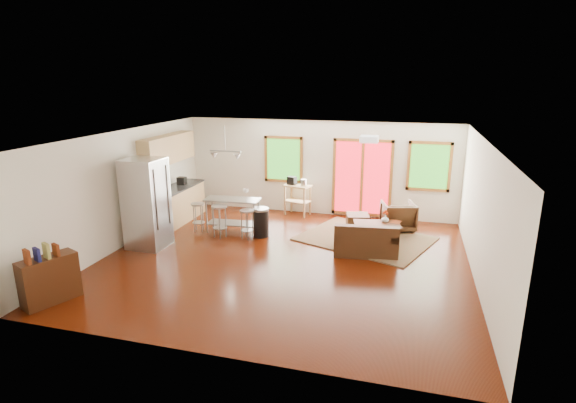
% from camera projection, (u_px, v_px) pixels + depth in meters
% --- Properties ---
extents(floor, '(7.50, 7.00, 0.02)m').
position_uv_depth(floor, '(284.00, 260.00, 9.47)').
color(floor, '#310D02').
rests_on(floor, ground).
extents(ceiling, '(7.50, 7.00, 0.02)m').
position_uv_depth(ceiling, '(284.00, 136.00, 8.77)').
color(ceiling, white).
rests_on(ceiling, ground).
extents(back_wall, '(7.50, 0.02, 2.60)m').
position_uv_depth(back_wall, '(319.00, 168.00, 12.38)').
color(back_wall, silver).
rests_on(back_wall, ground).
extents(left_wall, '(0.02, 7.00, 2.60)m').
position_uv_depth(left_wall, '(123.00, 189.00, 10.08)').
color(left_wall, silver).
rests_on(left_wall, ground).
extents(right_wall, '(0.02, 7.00, 2.60)m').
position_uv_depth(right_wall, '(483.00, 215.00, 8.16)').
color(right_wall, silver).
rests_on(right_wall, ground).
extents(front_wall, '(7.50, 0.02, 2.60)m').
position_uv_depth(front_wall, '(211.00, 269.00, 5.86)').
color(front_wall, silver).
rests_on(front_wall, ground).
extents(window_left, '(1.10, 0.05, 1.30)m').
position_uv_depth(window_left, '(283.00, 159.00, 12.53)').
color(window_left, '#225F16').
rests_on(window_left, back_wall).
extents(french_doors, '(1.60, 0.05, 2.10)m').
position_uv_depth(french_doors, '(362.00, 178.00, 12.08)').
color(french_doors, red).
rests_on(french_doors, back_wall).
extents(window_right, '(1.10, 0.05, 1.30)m').
position_uv_depth(window_right, '(429.00, 167.00, 11.54)').
color(window_right, '#225F16').
rests_on(window_right, back_wall).
extents(rug, '(3.43, 3.05, 0.03)m').
position_uv_depth(rug, '(365.00, 239.00, 10.67)').
color(rug, '#4D643F').
rests_on(rug, floor).
extents(loveseat, '(1.43, 0.92, 0.72)m').
position_uv_depth(loveseat, '(366.00, 241.00, 9.72)').
color(loveseat, black).
rests_on(loveseat, floor).
extents(coffee_table, '(1.16, 0.83, 0.42)m').
position_uv_depth(coffee_table, '(377.00, 226.00, 10.49)').
color(coffee_table, black).
rests_on(coffee_table, floor).
extents(armchair, '(0.95, 0.91, 0.80)m').
position_uv_depth(armchair, '(398.00, 215.00, 11.22)').
color(armchair, black).
rests_on(armchair, floor).
extents(ottoman, '(0.65, 0.65, 0.36)m').
position_uv_depth(ottoman, '(357.00, 221.00, 11.43)').
color(ottoman, black).
rests_on(ottoman, floor).
extents(vase, '(0.19, 0.19, 0.30)m').
position_uv_depth(vase, '(385.00, 218.00, 10.58)').
color(vase, silver).
rests_on(vase, coffee_table).
extents(book, '(0.21, 0.07, 0.28)m').
position_uv_depth(book, '(392.00, 216.00, 10.61)').
color(book, maroon).
rests_on(book, coffee_table).
extents(cabinets, '(0.64, 2.24, 2.30)m').
position_uv_depth(cabinets, '(173.00, 188.00, 11.69)').
color(cabinets, tan).
rests_on(cabinets, floor).
extents(refrigerator, '(0.84, 0.80, 2.02)m').
position_uv_depth(refrigerator, '(147.00, 203.00, 9.99)').
color(refrigerator, '#B7BABC').
rests_on(refrigerator, floor).
extents(island, '(1.37, 0.63, 0.85)m').
position_uv_depth(island, '(233.00, 209.00, 11.05)').
color(island, '#B7BABC').
rests_on(island, floor).
extents(cup, '(0.15, 0.14, 0.13)m').
position_uv_depth(cup, '(246.00, 190.00, 11.13)').
color(cup, white).
rests_on(cup, island).
extents(bar_stool_a, '(0.41, 0.41, 0.71)m').
position_uv_depth(bar_stool_a, '(198.00, 210.00, 11.13)').
color(bar_stool_a, '#B7BABC').
rests_on(bar_stool_a, floor).
extents(bar_stool_b, '(0.49, 0.49, 0.79)m').
position_uv_depth(bar_stool_b, '(219.00, 214.00, 10.66)').
color(bar_stool_b, '#B7BABC').
rests_on(bar_stool_b, floor).
extents(bar_stool_c, '(0.42, 0.42, 0.71)m').
position_uv_depth(bar_stool_c, '(247.00, 218.00, 10.56)').
color(bar_stool_c, '#B7BABC').
rests_on(bar_stool_c, floor).
extents(trash_can, '(0.41, 0.41, 0.71)m').
position_uv_depth(trash_can, '(261.00, 222.00, 10.79)').
color(trash_can, black).
rests_on(trash_can, floor).
extents(kitchen_cart, '(0.80, 0.61, 1.08)m').
position_uv_depth(kitchen_cart, '(297.00, 189.00, 12.38)').
color(kitchen_cart, tan).
rests_on(kitchen_cart, floor).
extents(bookshelf, '(0.69, 0.98, 1.08)m').
position_uv_depth(bookshelf, '(49.00, 279.00, 7.61)').
color(bookshelf, black).
rests_on(bookshelf, floor).
extents(ceiling_flush, '(0.35, 0.35, 0.12)m').
position_uv_depth(ceiling_flush, '(369.00, 139.00, 8.94)').
color(ceiling_flush, white).
rests_on(ceiling_flush, ceiling).
extents(pendant_light, '(0.80, 0.18, 0.79)m').
position_uv_depth(pendant_light, '(225.00, 155.00, 10.84)').
color(pendant_light, gray).
rests_on(pendant_light, ceiling).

